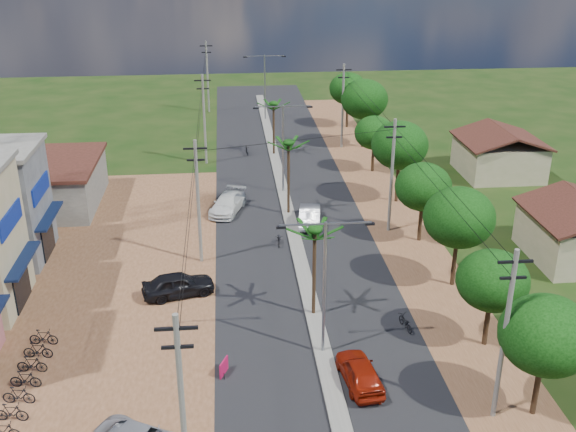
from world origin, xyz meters
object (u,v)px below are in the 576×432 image
moto_rider_east (405,323)px  roadside_sign (224,368)px  car_white_far (228,204)px  parked_scooter_row (25,379)px  car_parked_dark (178,285)px  car_silver_mid (310,215)px  car_red_near (360,372)px

moto_rider_east → roadside_sign: (-10.70, -3.41, 0.01)m
car_white_far → parked_scooter_row: (-10.67, -22.54, -0.23)m
car_parked_dark → roadside_sign: size_ratio=4.53×
moto_rider_east → car_silver_mid: bearing=-88.6°
car_red_near → car_parked_dark: car_parked_dark is taller
car_silver_mid → car_parked_dark: 14.45m
roadside_sign → parked_scooter_row: 10.17m
car_parked_dark → roadside_sign: 9.15m
car_red_near → car_silver_mid: 20.75m
car_white_far → car_parked_dark: (-3.34, -13.72, 0.05)m
moto_rider_east → parked_scooter_row: size_ratio=0.19×
car_silver_mid → car_white_far: (-6.50, 3.14, -0.04)m
moto_rider_east → parked_scooter_row: (-20.87, -3.54, 0.07)m
car_silver_mid → parked_scooter_row: 25.91m
car_red_near → car_white_far: (-6.50, 23.89, 0.01)m
car_white_far → moto_rider_east: bearing=-42.6°
car_silver_mid → car_white_far: size_ratio=0.93×
car_red_near → car_silver_mid: car_silver_mid is taller
car_parked_dark → parked_scooter_row: car_parked_dark is taller
parked_scooter_row → car_silver_mid: bearing=48.5°
car_red_near → car_silver_mid: (0.00, 20.75, 0.05)m
car_white_far → car_parked_dark: size_ratio=1.10×
parked_scooter_row → moto_rider_east: bearing=9.6°
car_parked_dark → parked_scooter_row: (-7.33, -8.82, -0.28)m
car_silver_mid → moto_rider_east: 16.29m
parked_scooter_row → car_white_far: bearing=64.7°
car_red_near → roadside_sign: car_red_near is taller
car_silver_mid → car_white_far: car_silver_mid is taller
car_white_far → moto_rider_east: car_white_far is taller
car_silver_mid → moto_rider_east: car_silver_mid is taller
car_red_near → car_white_far: bearing=-81.1°
car_white_far → car_silver_mid: bearing=-6.6°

